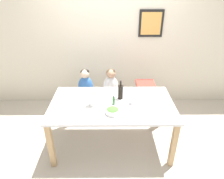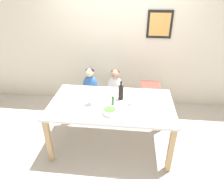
% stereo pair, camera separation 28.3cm
% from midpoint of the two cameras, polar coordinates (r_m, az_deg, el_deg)
% --- Properties ---
extents(ground_plane, '(14.00, 14.00, 0.00)m').
position_cam_midpoint_polar(ground_plane, '(3.33, 2.38, -15.08)').
color(ground_plane, '#BCB2A3').
extents(wall_back, '(10.00, 0.09, 2.70)m').
position_cam_midpoint_polar(wall_back, '(3.89, 4.28, 14.42)').
color(wall_back, beige).
rests_on(wall_back, ground_plane).
extents(dining_table, '(1.76, 0.99, 0.76)m').
position_cam_midpoint_polar(dining_table, '(2.91, 2.64, -5.45)').
color(dining_table, silver).
rests_on(dining_table, ground_plane).
extents(chair_far_left, '(0.38, 0.43, 0.46)m').
position_cam_midpoint_polar(chair_far_left, '(3.73, -3.84, -2.23)').
color(chair_far_left, silver).
rests_on(chair_far_left, ground_plane).
extents(chair_far_center, '(0.38, 0.43, 0.46)m').
position_cam_midpoint_polar(chair_far_center, '(3.69, 3.08, -2.62)').
color(chair_far_center, silver).
rests_on(chair_far_center, ground_plane).
extents(chair_right_highchair, '(0.33, 0.37, 0.69)m').
position_cam_midpoint_polar(chair_right_highchair, '(3.64, 12.93, -0.99)').
color(chair_right_highchair, silver).
rests_on(chair_right_highchair, ground_plane).
extents(person_child_left, '(0.27, 0.19, 0.50)m').
position_cam_midpoint_polar(person_child_left, '(3.58, -4.00, 2.20)').
color(person_child_left, '#3366B2').
rests_on(person_child_left, chair_far_left).
extents(person_child_center, '(0.27, 0.19, 0.50)m').
position_cam_midpoint_polar(person_child_center, '(3.53, 3.22, 1.86)').
color(person_child_center, silver).
rests_on(person_child_center, chair_far_center).
extents(wine_bottle, '(0.08, 0.08, 0.29)m').
position_cam_midpoint_polar(wine_bottle, '(2.91, 5.35, -0.83)').
color(wine_bottle, black).
rests_on(wine_bottle, dining_table).
extents(paper_towel_roll, '(0.11, 0.11, 0.24)m').
position_cam_midpoint_polar(paper_towel_roll, '(2.78, -2.84, -2.04)').
color(paper_towel_roll, white).
rests_on(paper_towel_roll, dining_table).
extents(wine_glass_near, '(0.07, 0.07, 0.18)m').
position_cam_midpoint_polar(wine_glass_near, '(2.79, 8.72, -2.02)').
color(wine_glass_near, white).
rests_on(wine_glass_near, dining_table).
extents(salad_bowl_large, '(0.18, 0.18, 0.09)m').
position_cam_midpoint_polar(salad_bowl_large, '(2.62, 2.45, -6.17)').
color(salad_bowl_large, white).
rests_on(salad_bowl_large, dining_table).
extents(dinner_plate_front_left, '(0.22, 0.22, 0.01)m').
position_cam_midpoint_polar(dinner_plate_front_left, '(2.73, -10.23, -5.99)').
color(dinner_plate_front_left, silver).
rests_on(dinner_plate_front_left, dining_table).
extents(dinner_plate_back_left, '(0.22, 0.22, 0.01)m').
position_cam_midpoint_polar(dinner_plate_back_left, '(3.11, -6.34, -1.04)').
color(dinner_plate_back_left, silver).
rests_on(dinner_plate_back_left, dining_table).
extents(condiment_bottle_hot_sauce, '(0.04, 0.04, 0.14)m').
position_cam_midpoint_polar(condiment_bottle_hot_sauce, '(2.79, 3.12, -3.21)').
color(condiment_bottle_hot_sauce, '#336633').
rests_on(condiment_bottle_hot_sauce, dining_table).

